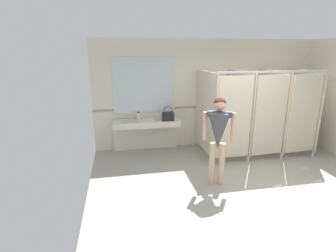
# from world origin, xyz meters

# --- Properties ---
(ground_plane) EXTENTS (6.15, 5.64, 0.10)m
(ground_plane) POSITION_xyz_m (0.00, 0.00, -0.05)
(ground_plane) COLOR #9E998E
(wall_back) EXTENTS (6.15, 0.12, 2.77)m
(wall_back) POSITION_xyz_m (0.00, 2.58, 1.39)
(wall_back) COLOR beige
(wall_back) RESTS_ON ground_plane
(wall_back_tile_band) EXTENTS (6.15, 0.01, 0.06)m
(wall_back_tile_band) POSITION_xyz_m (0.00, 2.51, 1.05)
(wall_back_tile_band) COLOR #9E937F
(wall_back_tile_band) RESTS_ON wall_back
(vanity_counter) EXTENTS (1.64, 0.53, 0.93)m
(vanity_counter) POSITION_xyz_m (-1.78, 2.32, 0.60)
(vanity_counter) COLOR silver
(vanity_counter) RESTS_ON ground_plane
(mirror_panel) EXTENTS (1.54, 0.02, 1.37)m
(mirror_panel) POSITION_xyz_m (-1.78, 2.51, 1.66)
(mirror_panel) COLOR silver
(mirror_panel) RESTS_ON wall_back
(bathroom_stalls) EXTENTS (2.63, 1.44, 2.07)m
(bathroom_stalls) POSITION_xyz_m (0.87, 1.59, 1.08)
(bathroom_stalls) COLOR beige
(bathroom_stalls) RESTS_ON ground_plane
(person_standing) EXTENTS (0.56, 0.51, 1.68)m
(person_standing) POSITION_xyz_m (-0.67, 0.29, 1.07)
(person_standing) COLOR #DBAD89
(person_standing) RESTS_ON ground_plane
(handbag) EXTENTS (0.29, 0.13, 0.36)m
(handbag) POSITION_xyz_m (-1.26, 2.10, 0.94)
(handbag) COLOR black
(handbag) RESTS_ON vanity_counter
(soap_dispenser) EXTENTS (0.07, 0.07, 0.19)m
(soap_dispenser) POSITION_xyz_m (-1.96, 2.39, 0.90)
(soap_dispenser) COLOR white
(soap_dispenser) RESTS_ON vanity_counter
(floor_drain_cover) EXTENTS (0.14, 0.14, 0.01)m
(floor_drain_cover) POSITION_xyz_m (1.48, 0.53, 0.00)
(floor_drain_cover) COLOR #B7BABF
(floor_drain_cover) RESTS_ON ground_plane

